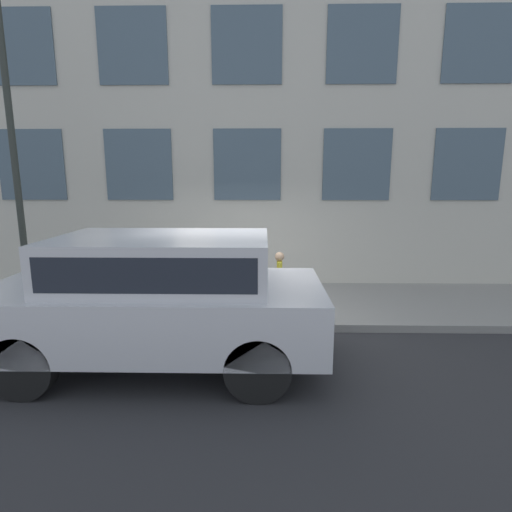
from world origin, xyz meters
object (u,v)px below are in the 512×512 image
at_px(person, 279,275).
at_px(street_lamp, 7,92).
at_px(fire_hydrant, 232,293).
at_px(parked_truck_silver_near, 160,293).

xyz_separation_m(person, street_lamp, (0.05, 4.81, 3.27)).
relative_size(fire_hydrant, person, 0.63).
relative_size(person, street_lamp, 0.17).
height_order(person, parked_truck_silver_near, parked_truck_silver_near).
height_order(fire_hydrant, street_lamp, street_lamp).
bearing_deg(street_lamp, person, -90.57).
height_order(fire_hydrant, person, person).
distance_m(fire_hydrant, person, 0.95).
xyz_separation_m(parked_truck_silver_near, street_lamp, (2.15, 3.12, 3.01)).
bearing_deg(person, street_lamp, -117.03).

